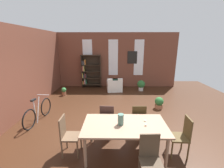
{
  "coord_description": "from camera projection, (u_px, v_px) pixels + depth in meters",
  "views": [
    {
      "loc": [
        0.04,
        -4.47,
        2.57
      ],
      "look_at": [
        -0.03,
        1.49,
        0.97
      ],
      "focal_mm": 24.44,
      "sensor_mm": 36.0,
      "label": 1
    }
  ],
  "objects": [
    {
      "name": "potted_plant_window",
      "position": [
        159.0,
        103.0,
        6.16
      ],
      "size": [
        0.34,
        0.34,
        0.47
      ],
      "color": "#9E6042",
      "rests_on": "ground"
    },
    {
      "name": "tealight_candle_1",
      "position": [
        146.0,
        125.0,
        3.41
      ],
      "size": [
        0.04,
        0.04,
        0.04
      ],
      "primitive_type": "cylinder",
      "color": "silver",
      "rests_on": "dining_table"
    },
    {
      "name": "left_wall_brick",
      "position": [
        5.0,
        77.0,
        4.61
      ],
      "size": [
        0.12,
        10.07,
        3.16
      ],
      "primitive_type": "cube",
      "color": "brown",
      "rests_on": "ground"
    },
    {
      "name": "dining_chair_head_right",
      "position": [
        182.0,
        135.0,
        3.53
      ],
      "size": [
        0.42,
        0.42,
        0.95
      ],
      "color": "#513F21",
      "rests_on": "ground"
    },
    {
      "name": "bookshelf_tall",
      "position": [
        90.0,
        71.0,
        8.95
      ],
      "size": [
        1.13,
        0.31,
        1.91
      ],
      "color": "#2D2319",
      "rests_on": "ground"
    },
    {
      "name": "bicycle_second",
      "position": [
        38.0,
        112.0,
        5.12
      ],
      "size": [
        0.44,
        1.63,
        0.87
      ],
      "color": "black",
      "rests_on": "ground"
    },
    {
      "name": "dining_chair_head_left",
      "position": [
        68.0,
        134.0,
        3.56
      ],
      "size": [
        0.4,
        0.4,
        0.95
      ],
      "color": "brown",
      "rests_on": "ground"
    },
    {
      "name": "armchair_white",
      "position": [
        114.0,
        86.0,
        8.42
      ],
      "size": [
        0.89,
        0.89,
        0.75
      ],
      "color": "white",
      "rests_on": "ground"
    },
    {
      "name": "framed_picture",
      "position": [
        132.0,
        57.0,
        8.88
      ],
      "size": [
        0.56,
        0.03,
        0.72
      ],
      "primitive_type": "cube",
      "color": "black"
    },
    {
      "name": "back_wall_brick",
      "position": [
        113.0,
        60.0,
        9.01
      ],
      "size": [
        7.4,
        0.12,
        3.16
      ],
      "primitive_type": "cube",
      "color": "brown",
      "rests_on": "ground"
    },
    {
      "name": "tealight_candle_0",
      "position": [
        123.0,
        119.0,
        3.67
      ],
      "size": [
        0.04,
        0.04,
        0.04
      ],
      "primitive_type": "cylinder",
      "color": "silver",
      "rests_on": "dining_table"
    },
    {
      "name": "dining_table",
      "position": [
        125.0,
        128.0,
        3.5
      ],
      "size": [
        1.91,
        1.05,
        0.78
      ],
      "color": "#9A775E",
      "rests_on": "ground"
    },
    {
      "name": "dining_chair_near_right",
      "position": [
        150.0,
        158.0,
        2.81
      ],
      "size": [
        0.42,
        0.42,
        0.95
      ],
      "color": "#493929",
      "rests_on": "ground"
    },
    {
      "name": "dining_chair_far_left",
      "position": [
        107.0,
        119.0,
        4.28
      ],
      "size": [
        0.43,
        0.43,
        0.95
      ],
      "color": "#34201B",
      "rests_on": "ground"
    },
    {
      "name": "window_pane_2",
      "position": [
        139.0,
        58.0,
        8.88
      ],
      "size": [
        0.55,
        0.02,
        2.06
      ],
      "primitive_type": "cube",
      "color": "white"
    },
    {
      "name": "potted_plant_by_shelf",
      "position": [
        64.0,
        91.0,
        7.7
      ],
      "size": [
        0.24,
        0.24,
        0.4
      ],
      "color": "#9E6042",
      "rests_on": "ground"
    },
    {
      "name": "ground_plane",
      "position": [
        112.0,
        124.0,
        4.99
      ],
      "size": [
        11.79,
        11.79,
        0.0
      ],
      "primitive_type": "plane",
      "color": "#3B2113"
    },
    {
      "name": "window_pane_0",
      "position": [
        88.0,
        58.0,
        8.92
      ],
      "size": [
        0.55,
        0.02,
        2.06
      ],
      "primitive_type": "cube",
      "color": "white"
    },
    {
      "name": "window_pane_1",
      "position": [
        113.0,
        58.0,
        8.9
      ],
      "size": [
        0.55,
        0.02,
        2.06
      ],
      "primitive_type": "cube",
      "color": "white"
    },
    {
      "name": "tealight_candle_2",
      "position": [
        145.0,
        121.0,
        3.61
      ],
      "size": [
        0.04,
        0.04,
        0.03
      ],
      "primitive_type": "cylinder",
      "color": "silver",
      "rests_on": "dining_table"
    },
    {
      "name": "potted_plant_corner",
      "position": [
        141.0,
        85.0,
        8.45
      ],
      "size": [
        0.43,
        0.43,
        0.58
      ],
      "color": "silver",
      "rests_on": "ground"
    },
    {
      "name": "dining_chair_far_right",
      "position": [
        138.0,
        119.0,
        4.27
      ],
      "size": [
        0.41,
        0.41,
        0.95
      ],
      "color": "#362712",
      "rests_on": "ground"
    },
    {
      "name": "vase_on_table",
      "position": [
        121.0,
        119.0,
        3.44
      ],
      "size": [
        0.14,
        0.14,
        0.25
      ],
      "primitive_type": "cylinder",
      "color": "#4C7266",
      "rests_on": "dining_table"
    }
  ]
}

